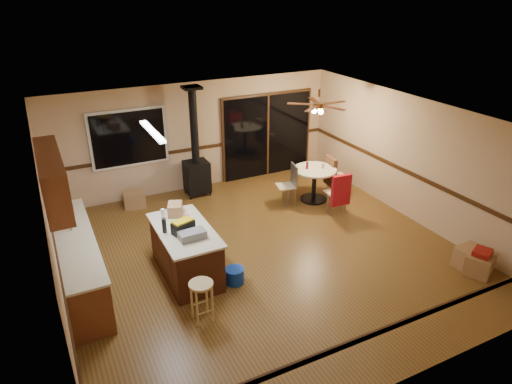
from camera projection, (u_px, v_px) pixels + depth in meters
floor at (263, 253)px, 8.63m from camera, size 7.00×7.00×0.00m
ceiling at (264, 119)px, 7.54m from camera, size 7.00×7.00×0.00m
wall_back at (196, 136)px, 10.93m from camera, size 7.00×0.00×7.00m
wall_front at (403, 304)px, 5.24m from camera, size 7.00×0.00×7.00m
wall_left at (51, 235)px, 6.67m from camera, size 0.00×7.00×7.00m
wall_right at (412, 159)px, 9.50m from camera, size 0.00×7.00×7.00m
chair_rail at (263, 206)px, 8.21m from camera, size 7.00×7.00×0.08m
window at (129, 138)px, 10.15m from camera, size 1.72×0.10×1.32m
sliding_door at (267, 136)px, 11.76m from camera, size 2.52×0.10×2.10m
lower_cabinets at (78, 263)px, 7.56m from camera, size 0.60×3.00×0.86m
countertop at (74, 240)px, 7.37m from camera, size 0.64×3.04×0.04m
upper_cabinets at (52, 179)px, 7.05m from camera, size 0.35×2.00×0.80m
kitchen_island at (186, 252)px, 7.83m from camera, size 0.88×1.68×0.90m
wood_stove at (196, 166)px, 10.72m from camera, size 0.55×0.50×2.52m
ceiling_fan at (319, 107)px, 9.81m from camera, size 0.24×0.24×0.55m
fluorescent_strip at (152, 131)px, 7.07m from camera, size 0.10×1.20×0.04m
toolbox_grey at (192, 235)px, 7.33m from camera, size 0.44×0.25×0.13m
toolbox_black at (183, 227)px, 7.49m from camera, size 0.41×0.30×0.20m
toolbox_yellow_lid at (183, 221)px, 7.44m from camera, size 0.38×0.28×0.03m
box_on_island at (175, 209)px, 8.07m from camera, size 0.34×0.39×0.22m
bottle_dark at (164, 225)px, 7.49m from camera, size 0.08×0.08×0.26m
bottle_pink at (187, 221)px, 7.66m from camera, size 0.10×0.10×0.24m
bottle_white at (163, 214)px, 7.91m from camera, size 0.08×0.08×0.20m
bar_stool at (202, 302)px, 6.80m from camera, size 0.39×0.39×0.67m
blue_bucket at (235, 276)px, 7.74m from camera, size 0.39×0.39×0.27m
dining_table at (314, 179)px, 10.52m from camera, size 0.99×0.99×0.78m
glass_red at (307, 165)px, 10.40m from camera, size 0.06×0.06×0.16m
glass_cream at (323, 166)px, 10.42m from camera, size 0.07×0.07×0.13m
chair_left at (290, 180)px, 10.32m from camera, size 0.48×0.47×0.51m
chair_near at (340, 190)px, 9.81m from camera, size 0.46×0.49×0.70m
chair_right at (331, 171)px, 10.76m from camera, size 0.50×0.47×0.70m
box_under_window at (135, 199)px, 10.33m from camera, size 0.53×0.45×0.38m
box_corner_a at (480, 264)px, 7.97m from camera, size 0.62×0.58×0.37m
box_corner_b at (470, 258)px, 8.14m from camera, size 0.49×0.42×0.38m
box_small_red at (482, 252)px, 7.87m from camera, size 0.42×0.39×0.09m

